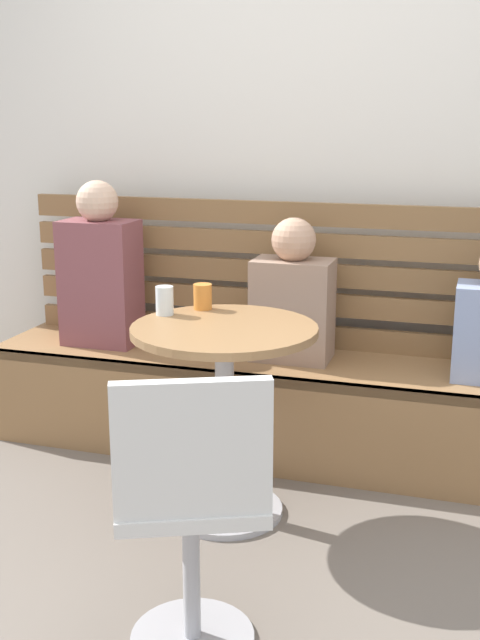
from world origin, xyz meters
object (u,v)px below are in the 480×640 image
person_adult (100,272)px  cup_tumbler_orange (203,297)px  white_chair (191,504)px  cup_water_clear (165,301)px  cafe_table (224,384)px  person_child_left (293,298)px  booth_bench (285,407)px

person_adult → cup_tumbler_orange: person_adult is taller
white_chair → person_adult: (-0.98, 1.42, 0.32)m
white_chair → cup_water_clear: bearing=116.3°
cup_water_clear → white_chair: bearing=-63.7°
cafe_table → person_adult: person_adult is taller
cafe_table → person_child_left: size_ratio=1.19×
booth_bench → person_adult: (-0.89, 0.01, 0.56)m
booth_bench → person_adult: bearing=179.5°
person_adult → person_child_left: (0.91, 0.02, -0.07)m
cafe_table → white_chair: bearing=-77.8°
person_adult → cup_water_clear: 0.74m
person_adult → white_chair: bearing=-55.3°
person_adult → booth_bench: bearing=-0.5°
person_adult → person_child_left: person_adult is taller
booth_bench → cup_tumbler_orange: (-0.24, -0.38, 0.57)m
person_child_left → cup_tumbler_orange: bearing=-122.9°
cafe_table → white_chair: white_chair is taller
cafe_table → cup_water_clear: 0.40m
white_chair → person_adult: bearing=124.7°
person_child_left → cup_water_clear: size_ratio=5.65×
person_adult → cup_water_clear: bearing=-43.9°
person_child_left → cup_water_clear: 0.66m
cafe_table → booth_bench: bearing=82.3°
person_child_left → cup_water_clear: bearing=-124.7°
booth_bench → cup_water_clear: size_ratio=24.55×
booth_bench → white_chair: bearing=-86.2°
booth_bench → person_adult: 1.05m
cup_tumbler_orange → person_adult: bearing=148.9°
cafe_table → cup_tumbler_orange: cup_tumbler_orange is taller
person_adult → cafe_table: bearing=-37.1°
person_adult → person_child_left: bearing=1.3°
white_chair → cup_water_clear: same height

